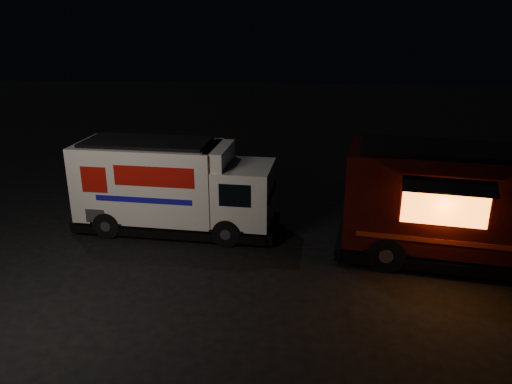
# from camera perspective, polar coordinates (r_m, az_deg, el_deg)

# --- Properties ---
(ground) EXTENTS (80.00, 80.00, 0.00)m
(ground) POSITION_cam_1_polar(r_m,az_deg,el_deg) (14.34, -9.12, -8.26)
(ground) COLOR black
(ground) RESTS_ON ground
(white_truck) EXTENTS (6.67, 2.75, 2.95)m
(white_truck) POSITION_cam_1_polar(r_m,az_deg,el_deg) (16.11, -9.15, 0.63)
(white_truck) COLOR silver
(white_truck) RESTS_ON ground
(red_truck) EXTENTS (7.43, 3.77, 3.30)m
(red_truck) POSITION_cam_1_polar(r_m,az_deg,el_deg) (14.97, 23.25, -1.54)
(red_truck) COLOR #380C0A
(red_truck) RESTS_ON ground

